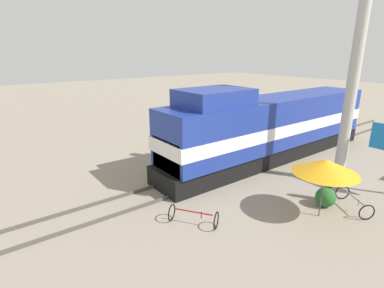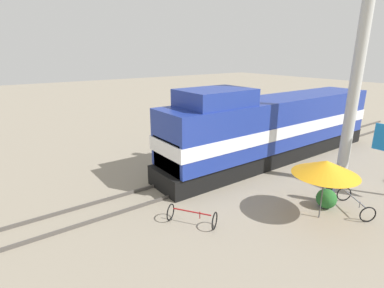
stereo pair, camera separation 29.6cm
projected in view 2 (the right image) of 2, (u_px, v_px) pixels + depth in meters
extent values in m
plane|color=gray|center=(236.00, 170.00, 17.30)|extent=(120.00, 120.00, 0.00)
cube|color=#4C4742|center=(228.00, 165.00, 17.84)|extent=(0.08, 39.69, 0.15)
cube|color=#4C4742|center=(245.00, 172.00, 16.73)|extent=(0.08, 39.69, 0.15)
cube|color=black|center=(274.00, 151.00, 19.00)|extent=(2.60, 16.59, 1.00)
cube|color=navy|center=(277.00, 121.00, 18.42)|extent=(2.82, 15.92, 2.90)
cube|color=white|center=(276.00, 126.00, 18.50)|extent=(2.86, 16.09, 0.70)
cube|color=white|center=(186.00, 152.00, 14.81)|extent=(2.40, 2.32, 1.59)
cube|color=navy|center=(215.00, 98.00, 15.08)|extent=(2.65, 3.65, 0.86)
cylinder|color=#B2B2AD|center=(358.00, 66.00, 13.91)|extent=(0.54, 0.54, 11.80)
cylinder|color=#4C4C4C|center=(322.00, 191.00, 12.00)|extent=(0.05, 0.05, 2.35)
cone|color=orange|center=(326.00, 168.00, 11.69)|extent=(2.57, 2.57, 0.58)
sphere|color=#236028|center=(326.00, 199.00, 13.01)|extent=(0.86, 0.86, 0.86)
cube|color=#2D3347|center=(330.00, 194.00, 13.49)|extent=(0.30, 0.20, 0.81)
cylinder|color=red|center=(332.00, 179.00, 13.28)|extent=(0.34, 0.34, 0.64)
sphere|color=tan|center=(333.00, 170.00, 13.15)|extent=(0.24, 0.24, 0.24)
torus|color=black|center=(368.00, 215.00, 11.91)|extent=(0.42, 0.60, 0.68)
torus|color=black|center=(344.00, 194.00, 13.63)|extent=(0.42, 0.60, 0.68)
cube|color=slate|center=(356.00, 199.00, 12.71)|extent=(1.30, 0.87, 0.04)
cylinder|color=slate|center=(360.00, 205.00, 12.43)|extent=(0.04, 0.04, 0.28)
torus|color=black|center=(215.00, 221.00, 11.45)|extent=(0.43, 0.61, 0.70)
torus|color=black|center=(171.00, 212.00, 12.07)|extent=(0.43, 0.61, 0.70)
cube|color=#A51919|center=(192.00, 212.00, 11.70)|extent=(1.33, 0.91, 0.04)
cylinder|color=#A51919|center=(200.00, 215.00, 11.62)|extent=(0.04, 0.04, 0.29)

